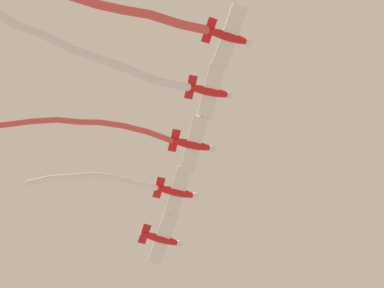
# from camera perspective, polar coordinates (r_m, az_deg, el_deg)

# --- Properties ---
(airplane_lead) EXTENTS (7.10, 5.31, 1.77)m
(airplane_lead) POSITION_cam_1_polar(r_m,az_deg,el_deg) (78.84, 2.79, 8.08)
(airplane_lead) COLOR red
(airplane_left_wing) EXTENTS (7.03, 5.23, 1.77)m
(airplane_left_wing) POSITION_cam_1_polar(r_m,az_deg,el_deg) (81.35, 1.38, 3.98)
(airplane_left_wing) COLOR red
(smoke_trail_left_wing) EXTENTS (6.01, 29.08, 3.06)m
(smoke_trail_left_wing) POSITION_cam_1_polar(r_m,az_deg,el_deg) (81.22, -9.95, 7.76)
(smoke_trail_left_wing) COLOR white
(airplane_right_wing) EXTENTS (7.01, 5.21, 1.77)m
(airplane_right_wing) POSITION_cam_1_polar(r_m,az_deg,el_deg) (83.77, 0.08, -0.05)
(airplane_right_wing) COLOR red
(smoke_trail_right_wing) EXTENTS (7.33, 26.41, 2.41)m
(smoke_trail_right_wing) POSITION_cam_1_polar(r_m,az_deg,el_deg) (85.24, -10.50, 1.27)
(smoke_trail_right_wing) COLOR #DB4C4C
(airplane_slot) EXTENTS (7.03, 5.23, 1.77)m
(airplane_slot) POSITION_cam_1_polar(r_m,az_deg,el_deg) (87.13, -1.14, -3.63)
(airplane_slot) COLOR red
(smoke_trail_slot) EXTENTS (3.64, 14.85, 1.13)m
(smoke_trail_slot) POSITION_cam_1_polar(r_m,az_deg,el_deg) (86.82, -7.52, -2.67)
(smoke_trail_slot) COLOR white
(airplane_trail) EXTENTS (7.10, 5.31, 1.77)m
(airplane_trail) POSITION_cam_1_polar(r_m,az_deg,el_deg) (90.35, -2.28, -7.15)
(airplane_trail) COLOR red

